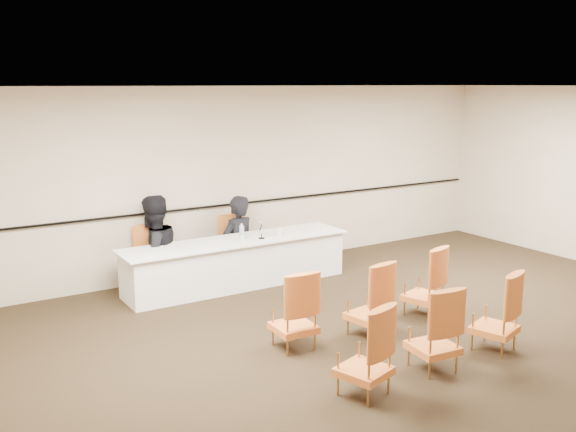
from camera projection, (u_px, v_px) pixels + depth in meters
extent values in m
plane|color=black|center=(412.00, 345.00, 7.60)|extent=(10.00, 10.00, 0.00)
plane|color=white|center=(423.00, 87.00, 6.99)|extent=(10.00, 10.00, 0.00)
cube|color=#C6B19B|center=(248.00, 178.00, 10.61)|extent=(10.00, 0.04, 3.00)
cube|color=black|center=(250.00, 202.00, 10.66)|extent=(9.80, 0.04, 0.03)
imported|color=black|center=(238.00, 251.00, 10.36)|extent=(0.75, 0.59, 1.80)
imported|color=black|center=(153.00, 258.00, 9.61)|extent=(1.10, 0.97, 1.89)
cube|color=white|center=(260.00, 238.00, 9.80)|extent=(0.34, 0.28, 0.00)
cylinder|color=silver|center=(242.00, 238.00, 9.61)|extent=(0.08, 0.08, 0.10)
cylinder|color=white|center=(279.00, 232.00, 9.96)|extent=(0.10, 0.10, 0.12)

